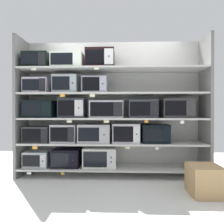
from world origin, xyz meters
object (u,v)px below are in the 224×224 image
microwave_1 (67,157)px  microwave_9 (73,108)px  microwave_0 (38,158)px  microwave_16 (38,62)px  microwave_12 (177,108)px  microwave_6 (126,133)px  microwave_8 (40,109)px  microwave_17 (68,61)px  microwave_13 (38,86)px  shipping_carton (205,180)px  microwave_15 (95,85)px  microwave_18 (100,59)px  microwave_14 (66,84)px  microwave_5 (95,133)px  microwave_7 (155,133)px  microwave_3 (38,134)px  microwave_4 (65,133)px  microwave_2 (100,157)px  microwave_11 (142,109)px  microwave_10 (107,109)px

microwave_1 → microwave_9: size_ratio=1.05×
microwave_0 → microwave_16: microwave_16 is taller
microwave_12 → microwave_6: bearing=-180.0°
microwave_8 → microwave_17: microwave_17 is taller
microwave_13 → shipping_carton: bearing=-15.9°
microwave_0 → microwave_1: bearing=-0.0°
microwave_15 → microwave_18: microwave_18 is taller
microwave_14 → shipping_carton: 2.64m
microwave_9 → microwave_15: (0.41, -0.00, 0.40)m
microwave_5 → microwave_7: size_ratio=1.17×
microwave_17 → shipping_carton: (2.07, -0.75, -1.82)m
microwave_1 → microwave_12: bearing=0.0°
microwave_0 → microwave_3: microwave_3 is taller
microwave_3 → microwave_17: bearing=0.0°
microwave_0 → microwave_8: bearing=-0.1°
microwave_4 → microwave_9: bearing=0.0°
microwave_2 → microwave_16: 2.02m
microwave_16 → microwave_7: bearing=0.0°
microwave_11 → microwave_12: size_ratio=0.93×
microwave_17 → microwave_18: microwave_18 is taller
microwave_7 → microwave_8: size_ratio=0.90×
microwave_16 → microwave_13: bearing=179.8°
microwave_14 → microwave_4: bearing=-179.5°
microwave_0 → microwave_11: bearing=-0.0°
microwave_4 → microwave_14: size_ratio=1.01×
microwave_6 → microwave_18: 1.37m
microwave_11 → microwave_13: microwave_13 is taller
microwave_8 → microwave_17: bearing=-0.0°
microwave_9 → microwave_15: 0.57m
microwave_18 → microwave_16: bearing=180.0°
microwave_11 → microwave_14: bearing=180.0°
microwave_3 → microwave_2: bearing=0.0°
microwave_15 → microwave_10: bearing=0.0°
microwave_7 → microwave_11: bearing=-180.0°
microwave_8 → microwave_13: size_ratio=1.23×
microwave_7 → microwave_11: microwave_11 is taller
microwave_12 → microwave_4: bearing=-180.0°
microwave_9 → microwave_2: bearing=-0.0°
microwave_9 → microwave_18: (0.49, 0.00, 0.86)m
microwave_12 → microwave_16: (-2.45, 0.00, 0.83)m
microwave_2 → microwave_8: (-1.06, 0.00, 0.85)m
microwave_2 → microwave_18: (0.01, 0.00, 1.73)m
microwave_0 → microwave_8: (0.04, -0.00, 0.88)m
microwave_2 → microwave_3: microwave_3 is taller
microwave_14 → microwave_7: bearing=0.0°
microwave_16 → microwave_3: bearing=-5.7°
microwave_5 → shipping_carton: (1.60, -0.75, -0.55)m
microwave_0 → microwave_5: 1.12m
microwave_2 → microwave_13: microwave_13 is taller
microwave_4 → microwave_10: microwave_10 is taller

